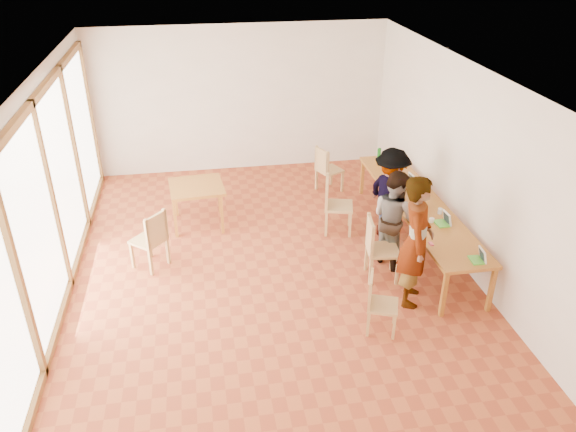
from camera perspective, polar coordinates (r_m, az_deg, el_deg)
name	(u,v)px	position (r m, az deg, el deg)	size (l,w,h in m)	color
ground	(268,267)	(8.75, -2.01, -5.23)	(8.00, 8.00, 0.00)	#AC5029
wall_back	(241,99)	(11.76, -4.84, 11.72)	(6.00, 0.10, 3.00)	#F1E4D0
wall_front	(332,382)	(4.73, 4.54, -16.45)	(6.00, 0.10, 3.00)	#F1E4D0
wall_right	(464,166)	(8.88, 17.45, 4.91)	(0.10, 8.00, 3.00)	#F1E4D0
window_wall	(49,194)	(8.23, -23.09, 2.03)	(0.10, 8.00, 3.00)	white
ceiling	(264,73)	(7.52, -2.41, 14.35)	(6.00, 8.00, 0.04)	white
communal_table	(418,204)	(9.30, 13.04, 1.17)	(0.80, 4.00, 0.75)	#A96E25
side_table	(197,190)	(9.76, -9.26, 2.65)	(0.90, 0.90, 0.75)	#A96E25
chair_near	(377,297)	(7.35, 8.99, -8.17)	(0.49, 0.49, 0.44)	tan
chair_mid	(376,243)	(8.31, 8.97, -2.68)	(0.51, 0.51, 0.52)	tan
chair_far	(333,199)	(9.48, 4.56, 1.77)	(0.57, 0.57, 0.53)	tan
chair_empty	(326,165)	(10.91, 3.86, 5.17)	(0.56, 0.56, 0.49)	tan
chair_spare	(152,235)	(8.68, -13.61, -1.84)	(0.63, 0.63, 0.51)	tan
person_near	(416,241)	(7.75, 12.88, -2.53)	(0.69, 0.46, 1.90)	gray
person_mid	(394,218)	(8.66, 10.69, -0.20)	(0.75, 0.58, 1.54)	gray
person_far	(390,194)	(9.34, 10.35, 2.18)	(1.02, 0.59, 1.58)	gray
laptop_near	(479,257)	(7.91, 18.85, -4.00)	(0.20, 0.23, 0.18)	#5ACA3C
laptop_mid	(444,221)	(8.68, 15.58, -0.47)	(0.22, 0.25, 0.20)	#5ACA3C
laptop_far	(410,181)	(9.88, 12.25, 3.52)	(0.21, 0.23, 0.18)	#5ACA3C
yellow_mug	(378,161)	(10.61, 9.17, 5.57)	(0.12, 0.12, 0.10)	orange
green_bottle	(379,156)	(10.60, 9.21, 6.09)	(0.07, 0.07, 0.28)	#156719
clear_glass	(440,211)	(8.97, 15.19, 0.49)	(0.07, 0.07, 0.09)	silver
condiment_cup	(432,220)	(8.70, 14.39, -0.41)	(0.08, 0.08, 0.06)	white
pink_phone	(431,244)	(8.13, 14.34, -2.75)	(0.05, 0.10, 0.01)	#CE4554
black_pouch	(420,207)	(9.00, 13.22, 0.86)	(0.16, 0.26, 0.09)	black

